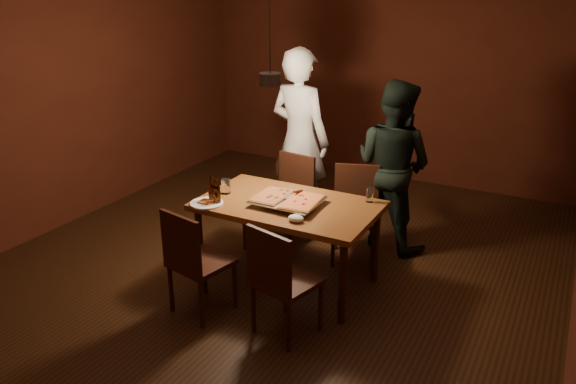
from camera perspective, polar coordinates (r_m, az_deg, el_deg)
The scene contains 19 objects.
room_shell at distance 4.77m, azimuth -1.77°, elevation 7.24°, with size 6.00×6.00×6.00m.
dining_table at distance 4.76m, azimuth 0.00°, elevation -1.95°, with size 1.50×0.90×0.75m.
chair_far_left at distance 5.60m, azimuth 0.30°, elevation 0.11°, with size 0.47×0.47×0.49m.
chair_far_right at distance 5.32m, azimuth 6.87°, elevation -1.22°, with size 0.53×0.53×0.49m.
chair_near_left at distance 4.41m, azimuth -9.67°, elevation -6.23°, with size 0.50×0.50×0.49m.
chair_near_right at distance 4.09m, azimuth -0.92°, elevation -8.21°, with size 0.51×0.51×0.49m.
pizza_tray at distance 4.70m, azimuth -0.02°, elevation -1.00°, with size 0.55×0.45×0.05m, color silver.
pizza_meat at distance 4.74m, azimuth -1.62°, elevation -0.37°, with size 0.25×0.40×0.02m, color maroon.
pizza_cheese at distance 4.62m, azimuth 1.43°, elevation -0.96°, with size 0.27×0.42×0.02m, color gold.
spatula at distance 4.69m, azimuth 0.21°, elevation -0.53°, with size 0.09×0.24×0.04m, color silver, non-canonical shape.
beer_bottle_a at distance 4.77m, azimuth -7.75°, elevation 0.28°, with size 0.06×0.06×0.23m.
beer_bottle_b at distance 4.71m, azimuth -7.25°, elevation 0.08°, with size 0.06×0.06×0.23m.
water_glass_left at distance 4.96m, azimuth -6.34°, elevation 0.57°, with size 0.08×0.08×0.13m, color silver.
water_glass_right at distance 4.79m, azimuth 8.30°, elevation -0.27°, with size 0.06×0.06×0.13m, color silver.
plate_slice at distance 4.76m, azimuth -8.27°, elevation -1.13°, with size 0.28×0.28×0.03m.
napkin at distance 4.37m, azimuth 0.80°, elevation -2.69°, with size 0.13×0.10×0.05m, color white.
diner_white at distance 5.87m, azimuth 1.20°, elevation 5.33°, with size 0.69×0.46×1.90m, color silver.
diner_dark at distance 5.52m, azimuth 10.61°, elevation 2.66°, with size 0.81×0.63×1.66m, color black.
pendant_lamp at distance 4.70m, azimuth -1.82°, elevation 11.52°, with size 0.18×0.18×1.10m.
Camera 1 is at (2.31, -4.02, 2.53)m, focal length 35.00 mm.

